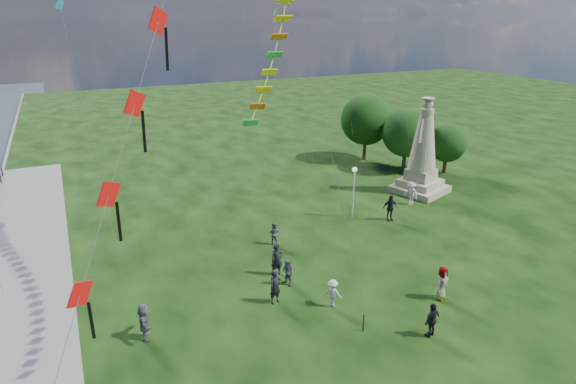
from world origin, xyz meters
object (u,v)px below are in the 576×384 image
person_3 (432,320)px  person_7 (274,233)px  person_9 (390,208)px  person_2 (333,293)px  statue (422,158)px  person_8 (411,193)px  person_6 (277,260)px  person_4 (442,283)px  person_1 (288,273)px  person_0 (275,287)px  lamppost (354,181)px  person_5 (144,321)px

person_3 → person_7: person_3 is taller
person_9 → person_7: bearing=-170.5°
person_2 → person_3: bearing=167.8°
statue → person_8: size_ratio=4.24×
person_6 → person_8: size_ratio=1.04×
person_7 → person_8: bearing=-130.0°
person_4 → person_3: bearing=-157.2°
person_1 → person_6: person_6 is taller
person_0 → person_1: size_ratio=1.20×
person_1 → person_3: bearing=10.7°
statue → lamppost: statue is taller
person_0 → statue: bearing=14.1°
lamppost → person_2: size_ratio=2.57×
person_1 → person_3: 7.91m
person_3 → person_8: bearing=-140.8°
person_5 → lamppost: bearing=-54.5°
lamppost → person_5: bearing=-154.1°
person_6 → person_8: 14.78m
person_6 → statue: bearing=26.5°
person_2 → person_4: size_ratio=0.81×
person_1 → statue: bearing=97.9°
statue → person_2: bearing=-162.2°
person_4 → person_9: (3.82, 9.47, 0.03)m
person_7 → person_8: (12.33, 1.67, 0.18)m
person_4 → person_9: 10.22m
statue → person_2: (-15.02, -11.33, -2.21)m
lamppost → person_9: (2.12, -1.58, -1.80)m
person_1 → person_6: (-0.07, 1.27, 0.19)m
person_6 → person_5: bearing=-159.0°
person_0 → person_4: size_ratio=1.01×
person_2 → person_7: bearing=-48.7°
person_7 → person_5: bearing=76.7°
person_3 → person_8: person_8 is taller
statue → person_6: 17.96m
person_3 → person_5: 13.03m
person_7 → person_9: bearing=-138.2°
person_1 → person_4: (6.59, -4.60, 0.15)m
person_2 → lamppost: bearing=-84.9°
person_7 → person_0: bearing=108.9°
person_3 → person_8: 16.55m
person_6 → person_9: (10.48, 3.61, -0.01)m
person_5 → person_6: 8.16m
statue → person_8: statue is taller
person_4 → person_5: bearing=149.3°
person_8 → person_9: bearing=-74.1°
person_4 → person_8: size_ratio=1.00×
person_2 → person_0: bearing=11.4°
person_2 → person_8: person_8 is taller
statue → person_4: size_ratio=4.25×
statue → person_2: 18.95m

